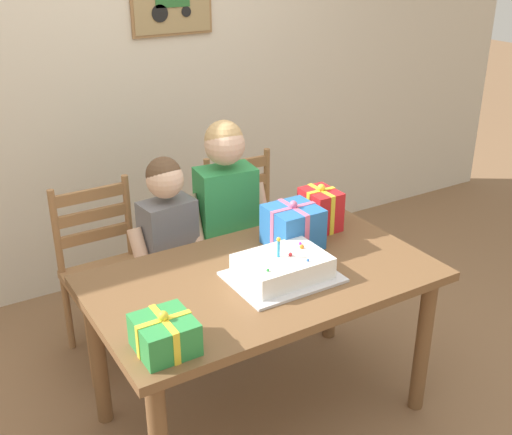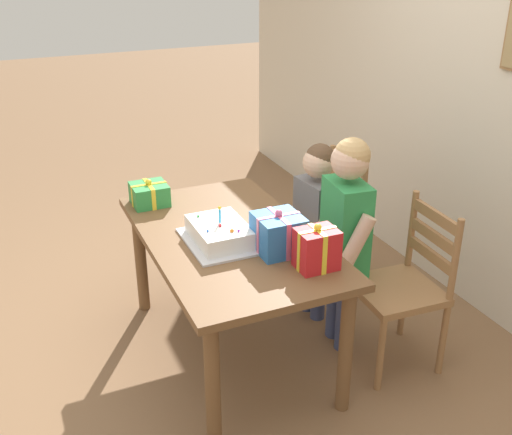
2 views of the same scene
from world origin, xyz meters
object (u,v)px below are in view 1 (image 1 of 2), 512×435
at_px(gift_box_beside_cake, 293,227).
at_px(gift_box_corner_small, 320,209).
at_px(birthday_cake, 283,268).
at_px(gift_box_red_large, 165,334).
at_px(child_younger, 169,242).
at_px(chair_left, 107,274).
at_px(child_older, 226,214).
at_px(chair_right, 250,236).
at_px(dining_table, 263,295).

xyz_separation_m(gift_box_beside_cake, gift_box_corner_small, (0.22, 0.09, 0.00)).
distance_m(birthday_cake, gift_box_beside_cake, 0.31).
bearing_deg(gift_box_red_large, child_younger, 65.42).
height_order(chair_left, child_younger, child_younger).
distance_m(gift_box_corner_small, child_older, 0.49).
relative_size(birthday_cake, gift_box_corner_small, 1.91).
bearing_deg(child_younger, birthday_cake, -72.29).
xyz_separation_m(birthday_cake, gift_box_corner_small, (0.43, 0.32, 0.05)).
xyz_separation_m(gift_box_corner_small, child_younger, (-0.64, 0.36, -0.17)).
relative_size(chair_right, child_older, 0.74).
bearing_deg(gift_box_red_large, birthday_cake, 18.09).
relative_size(dining_table, child_older, 1.17).
bearing_deg(birthday_cake, dining_table, 126.12).
distance_m(gift_box_beside_cake, gift_box_corner_small, 0.24).
relative_size(chair_left, chair_right, 1.00).
bearing_deg(chair_left, birthday_cake, -62.17).
relative_size(gift_box_corner_small, chair_right, 0.25).
bearing_deg(child_younger, gift_box_corner_small, -29.01).
bearing_deg(child_younger, child_older, -0.05).
bearing_deg(child_younger, chair_left, 139.51).
relative_size(chair_left, child_younger, 0.83).
bearing_deg(birthday_cake, gift_box_beside_cake, 48.02).
relative_size(birthday_cake, gift_box_red_large, 2.13).
bearing_deg(chair_right, birthday_cake, -112.60).
bearing_deg(chair_left, chair_right, -0.00).
bearing_deg(dining_table, chair_right, 62.84).
distance_m(chair_left, child_younger, 0.40).
bearing_deg(gift_box_beside_cake, child_younger, 133.28).
bearing_deg(birthday_cake, gift_box_red_large, -161.91).
bearing_deg(dining_table, child_older, 75.59).
xyz_separation_m(gift_box_beside_cake, child_older, (-0.10, 0.45, -0.08)).
bearing_deg(gift_box_corner_small, dining_table, -152.48).
height_order(birthday_cake, child_older, child_older).
relative_size(chair_right, child_younger, 0.83).
distance_m(birthday_cake, chair_left, 1.06).
bearing_deg(chair_left, child_younger, -40.49).
bearing_deg(chair_left, gift_box_corner_small, -32.61).
bearing_deg(birthday_cake, child_younger, 107.71).
height_order(gift_box_corner_small, child_younger, child_younger).
relative_size(gift_box_corner_small, chair_left, 0.25).
distance_m(gift_box_red_large, chair_left, 1.16).
bearing_deg(dining_table, gift_box_beside_cake, 31.76).
distance_m(birthday_cake, chair_right, 1.02).
distance_m(chair_left, child_older, 0.68).
height_order(gift_box_red_large, chair_left, chair_left).
bearing_deg(gift_box_beside_cake, chair_right, 75.93).
relative_size(dining_table, gift_box_red_large, 7.01).
bearing_deg(dining_table, gift_box_red_large, -154.41).
distance_m(gift_box_beside_cake, chair_left, 1.02).
bearing_deg(gift_box_corner_small, birthday_cake, -143.28).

